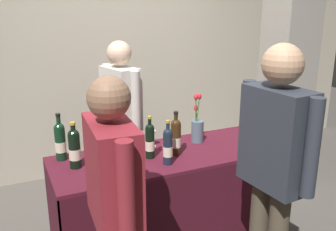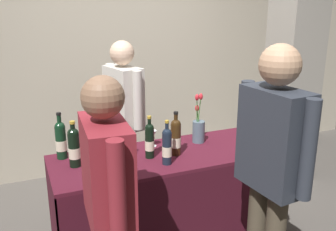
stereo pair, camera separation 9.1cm
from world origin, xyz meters
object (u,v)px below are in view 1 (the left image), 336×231
tasting_table (168,184)px  display_bottle_0 (75,148)px  wine_glass_near_vendor (151,136)px  vendor_presenter (121,112)px  featured_wine_bottle (150,140)px  taster_foreground_right (274,159)px  concrete_pillar (291,34)px  flower_vase (197,129)px

tasting_table → display_bottle_0: size_ratio=5.29×
wine_glass_near_vendor → vendor_presenter: vendor_presenter is taller
featured_wine_bottle → taster_foreground_right: 0.91m
wine_glass_near_vendor → taster_foreground_right: size_ratio=0.08×
tasting_table → vendor_presenter: bearing=98.1°
wine_glass_near_vendor → featured_wine_bottle: bearing=-114.6°
concrete_pillar → taster_foreground_right: concrete_pillar is taller
tasting_table → display_bottle_0: (-0.68, 0.04, 0.40)m
concrete_pillar → featured_wine_bottle: (-1.86, -0.69, -0.65)m
tasting_table → taster_foreground_right: (0.32, -0.79, 0.47)m
featured_wine_bottle → taster_foreground_right: (0.47, -0.78, 0.08)m
featured_wine_bottle → display_bottle_0: display_bottle_0 is taller
flower_vase → vendor_presenter: 0.77m
tasting_table → featured_wine_bottle: bearing=-175.5°
tasting_table → wine_glass_near_vendor: bearing=106.2°
concrete_pillar → taster_foreground_right: size_ratio=1.88×
concrete_pillar → tasting_table: concrete_pillar is taller
tasting_table → featured_wine_bottle: (-0.15, -0.01, 0.39)m
featured_wine_bottle → flower_vase: bearing=17.3°
featured_wine_bottle → vendor_presenter: 0.79m
concrete_pillar → taster_foreground_right: bearing=-133.4°
featured_wine_bottle → concrete_pillar: bearing=20.4°
display_bottle_0 → flower_vase: flower_vase is taller
vendor_presenter → featured_wine_bottle: bearing=-16.5°
tasting_table → featured_wine_bottle: featured_wine_bottle is taller
featured_wine_bottle → display_bottle_0: bearing=173.9°
concrete_pillar → wine_glass_near_vendor: bearing=-164.5°
tasting_table → vendor_presenter: vendor_presenter is taller
concrete_pillar → tasting_table: (-1.71, -0.68, -1.04)m
wine_glass_near_vendor → tasting_table: bearing=-73.8°
concrete_pillar → featured_wine_bottle: 2.09m
concrete_pillar → vendor_presenter: 1.94m
featured_wine_bottle → flower_vase: flower_vase is taller
concrete_pillar → wine_glass_near_vendor: 1.96m
featured_wine_bottle → flower_vase: 0.50m
wine_glass_near_vendor → vendor_presenter: 0.59m
featured_wine_bottle → taster_foreground_right: taster_foreground_right is taller
tasting_table → vendor_presenter: size_ratio=1.10×
concrete_pillar → display_bottle_0: bearing=-165.1°
display_bottle_0 → taster_foreground_right: bearing=-40.0°
flower_vase → wine_glass_near_vendor: bearing=171.5°
concrete_pillar → display_bottle_0: 2.56m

